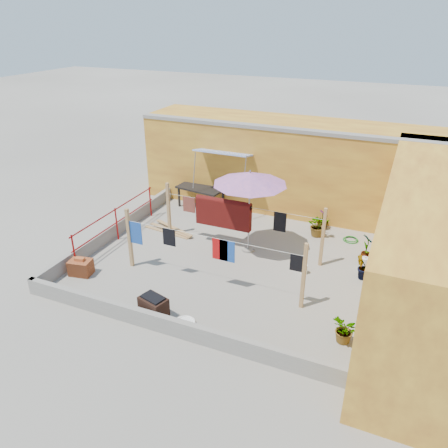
{
  "coord_description": "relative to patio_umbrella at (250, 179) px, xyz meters",
  "views": [
    {
      "loc": [
        4.27,
        -10.35,
        6.62
      ],
      "look_at": [
        -0.33,
        0.3,
        1.0
      ],
      "focal_mm": 35.0,
      "sensor_mm": 36.0,
      "label": 1
    }
  ],
  "objects": [
    {
      "name": "water_jug_a",
      "position": [
        1.9,
        -0.62,
        -2.2
      ],
      "size": [
        0.19,
        0.19,
        0.3
      ],
      "color": "white",
      "rests_on": "ground"
    },
    {
      "name": "parapet_left",
      "position": [
        -4.35,
        -0.78,
        -2.12
      ],
      "size": [
        0.16,
        7.3,
        0.44
      ],
      "primitive_type": "cube",
      "color": "gray",
      "rests_on": "ground"
    },
    {
      "name": "patio_umbrella",
      "position": [
        0.0,
        0.0,
        0.0
      ],
      "size": [
        2.64,
        2.64,
        2.6
      ],
      "color": "gray",
      "rests_on": "ground"
    },
    {
      "name": "outdoor_table",
      "position": [
        -2.8,
        2.42,
        -1.6
      ],
      "size": [
        1.84,
        1.1,
        0.81
      ],
      "color": "black",
      "rests_on": "ground"
    },
    {
      "name": "plant_right_b",
      "position": [
        3.43,
        -0.27,
        -1.97
      ],
      "size": [
        0.51,
        0.51,
        0.73
      ],
      "primitive_type": "imported",
      "rotation": [
        0.0,
        0.0,
        3.9
      ],
      "color": "#1E5A19",
      "rests_on": "ground"
    },
    {
      "name": "plant_back_a",
      "position": [
        1.75,
        1.83,
        -1.96
      ],
      "size": [
        0.84,
        0.78,
        0.76
      ],
      "primitive_type": "imported",
      "rotation": [
        0.0,
        0.0,
        0.32
      ],
      "color": "#1E5A19",
      "rests_on": "ground"
    },
    {
      "name": "plant_back_b",
      "position": [
        1.79,
        2.42,
        -2.0
      ],
      "size": [
        0.5,
        0.5,
        0.67
      ],
      "primitive_type": "imported",
      "rotation": [
        0.0,
        0.0,
        2.0
      ],
      "color": "#1E5A19",
      "rests_on": "ground"
    },
    {
      "name": "red_railing",
      "position": [
        -4.12,
        -0.98,
        -1.62
      ],
      "size": [
        0.05,
        4.2,
        1.1
      ],
      "color": "maroon",
      "rests_on": "ground"
    },
    {
      "name": "parapet_front",
      "position": [
        -0.27,
        -4.36,
        -2.12
      ],
      "size": [
        8.3,
        0.16,
        0.44
      ],
      "primitive_type": "cube",
      "color": "gray",
      "rests_on": "ground"
    },
    {
      "name": "plant_right_a",
      "position": [
        3.41,
        0.79,
        -1.89
      ],
      "size": [
        0.54,
        0.57,
        0.89
      ],
      "primitive_type": "imported",
      "rotation": [
        0.0,
        0.0,
        2.24
      ],
      "color": "#1E5A19",
      "rests_on": "ground"
    },
    {
      "name": "white_basin",
      "position": [
        -0.11,
        -3.94,
        -2.29
      ],
      "size": [
        0.5,
        0.5,
        0.09
      ],
      "color": "white",
      "rests_on": "ground"
    },
    {
      "name": "plant_right_c",
      "position": [
        3.43,
        -3.09,
        -2.01
      ],
      "size": [
        0.71,
        0.75,
        0.66
      ],
      "primitive_type": "imported",
      "rotation": [
        0.0,
        0.0,
        5.13
      ],
      "color": "#1E5A19",
      "rests_on": "ground"
    },
    {
      "name": "clothesline_rig",
      "position": [
        -0.74,
        -0.25,
        -1.28
      ],
      "size": [
        5.09,
        2.35,
        1.8
      ],
      "color": "tan",
      "rests_on": "ground"
    },
    {
      "name": "lumber_pile",
      "position": [
        -2.85,
        0.17,
        -2.28
      ],
      "size": [
        1.89,
        0.79,
        0.11
      ],
      "color": "tan",
      "rests_on": "ground"
    },
    {
      "name": "wall_right",
      "position": [
        4.93,
        -0.78,
        -0.74
      ],
      "size": [
        2.4,
        9.0,
        3.2
      ],
      "primitive_type": "cube",
      "color": "gold",
      "rests_on": "ground"
    },
    {
      "name": "brazier",
      "position": [
        -0.92,
        -3.98,
        -2.05
      ],
      "size": [
        0.75,
        0.6,
        0.59
      ],
      "color": "black",
      "rests_on": "ground"
    },
    {
      "name": "wall_back",
      "position": [
        0.22,
        3.91,
        -0.73
      ],
      "size": [
        11.0,
        3.27,
        3.21
      ],
      "color": "gold",
      "rests_on": "ground"
    },
    {
      "name": "ground",
      "position": [
        -0.27,
        -0.78,
        -2.34
      ],
      "size": [
        80.0,
        80.0,
        0.0
      ],
      "primitive_type": "plane",
      "color": "#9E998E",
      "rests_on": "ground"
    },
    {
      "name": "brick_stack",
      "position": [
        -3.82,
        -3.13,
        -2.11
      ],
      "size": [
        0.67,
        0.54,
        0.52
      ],
      "color": "#9F4824",
      "rests_on": "ground"
    },
    {
      "name": "green_hose",
      "position": [
        2.82,
        1.92,
        -2.31
      ],
      "size": [
        0.49,
        0.49,
        0.07
      ],
      "color": "#17681B",
      "rests_on": "ground"
    },
    {
      "name": "water_jug_b",
      "position": [
        3.43,
        0.35,
        -2.17
      ],
      "size": [
        0.24,
        0.24,
        0.38
      ],
      "color": "white",
      "rests_on": "ground"
    }
  ]
}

